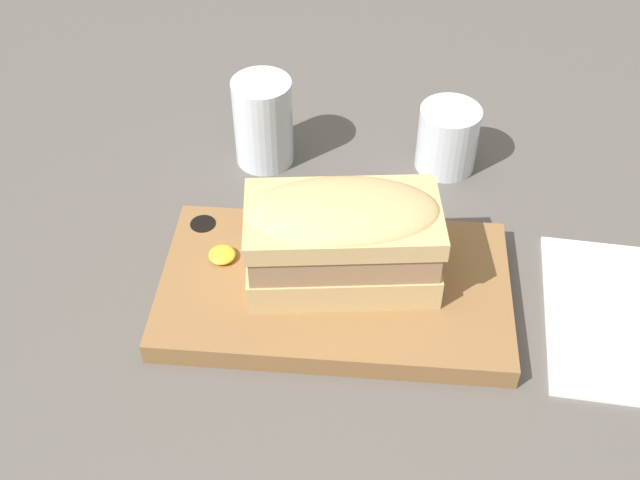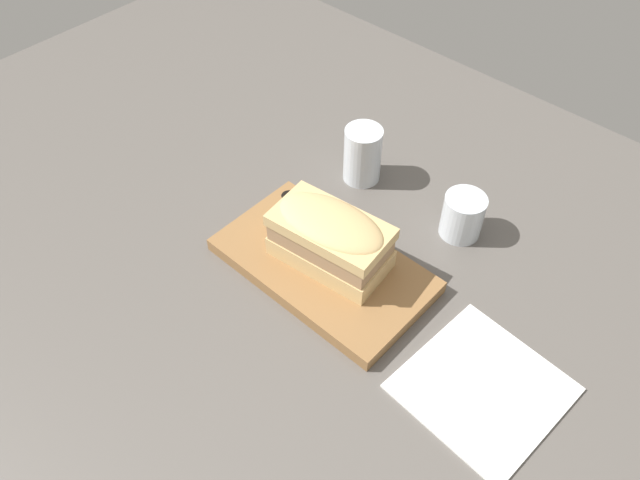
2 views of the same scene
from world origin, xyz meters
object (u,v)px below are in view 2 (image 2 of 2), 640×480
at_px(water_glass, 362,158).
at_px(sandwich, 330,237).
at_px(wine_glass, 462,217).
at_px(napkin, 483,388).
at_px(serving_board, 323,265).

bearing_deg(water_glass, sandwich, -62.91).
distance_m(water_glass, wine_glass, 0.20).
xyz_separation_m(water_glass, napkin, (0.38, -0.21, -0.04)).
distance_m(serving_board, water_glass, 0.22).
relative_size(wine_glass, napkin, 0.36).
xyz_separation_m(sandwich, wine_glass, (0.10, 0.20, -0.04)).
relative_size(serving_board, water_glass, 3.20).
bearing_deg(serving_board, wine_glass, 62.27).
bearing_deg(wine_glass, sandwich, -117.39).
distance_m(water_glass, napkin, 0.43).
bearing_deg(napkin, wine_glass, 130.24).
height_order(serving_board, water_glass, water_glass).
xyz_separation_m(serving_board, water_glass, (-0.09, 0.20, 0.03)).
height_order(sandwich, napkin, sandwich).
height_order(water_glass, napkin, water_glass).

